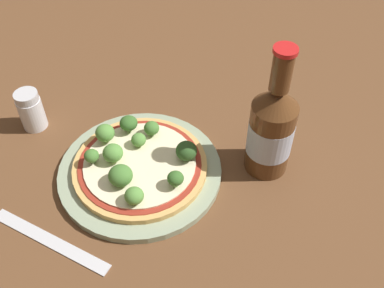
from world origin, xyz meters
name	(u,v)px	position (x,y,z in m)	size (l,w,h in m)	color
ground_plane	(146,170)	(0.00, 0.00, 0.00)	(3.00, 3.00, 0.00)	brown
plate	(142,173)	(-0.01, 0.00, 0.01)	(0.25, 0.25, 0.01)	#93A384
pizza	(141,167)	(-0.01, 0.00, 0.02)	(0.21, 0.21, 0.01)	tan
broccoli_floret_0	(186,151)	(0.05, -0.04, 0.04)	(0.03, 0.03, 0.03)	#6B8E51
broccoli_floret_1	(113,153)	(-0.04, 0.03, 0.04)	(0.03, 0.03, 0.03)	#6B8E51
broccoli_floret_2	(105,133)	(-0.02, 0.07, 0.04)	(0.03, 0.03, 0.03)	#6B8E51
broccoli_floret_3	(139,140)	(0.01, 0.03, 0.04)	(0.02, 0.02, 0.02)	#6B8E51
broccoli_floret_4	(121,176)	(-0.05, -0.01, 0.04)	(0.04, 0.04, 0.03)	#6B8E51
broccoli_floret_5	(129,123)	(0.02, 0.07, 0.04)	(0.03, 0.03, 0.03)	#6B8E51
broccoli_floret_6	(134,196)	(-0.06, -0.05, 0.04)	(0.03, 0.03, 0.02)	#6B8E51
broccoli_floret_7	(177,178)	(0.00, -0.07, 0.04)	(0.02, 0.02, 0.03)	#6B8E51
broccoli_floret_8	(152,128)	(0.04, 0.03, 0.04)	(0.02, 0.02, 0.03)	#6B8E51
broccoli_floret_9	(92,156)	(-0.06, 0.05, 0.04)	(0.02, 0.02, 0.03)	#6B8E51
beer_bottle	(271,129)	(0.15, -0.12, 0.08)	(0.07, 0.07, 0.22)	#563319
pepper_shaker	(31,110)	(-0.08, 0.21, 0.04)	(0.04, 0.04, 0.07)	silver
fork	(50,240)	(-0.18, -0.01, 0.00)	(0.08, 0.19, 0.00)	silver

